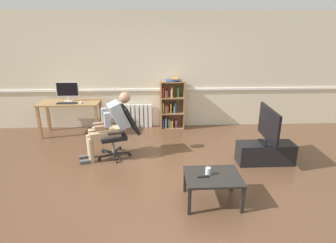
{
  "coord_description": "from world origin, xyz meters",
  "views": [
    {
      "loc": [
        -0.07,
        -3.84,
        2.29
      ],
      "look_at": [
        0.15,
        0.85,
        0.7
      ],
      "focal_mm": 29.19,
      "sensor_mm": 36.0,
      "label": 1
    }
  ],
  "objects": [
    {
      "name": "drinking_glass",
      "position": [
        0.63,
        -0.58,
        0.46
      ],
      "size": [
        0.07,
        0.07,
        0.11
      ],
      "primitive_type": "cylinder",
      "color": "silver",
      "rests_on": "coffee_table"
    },
    {
      "name": "back_wall",
      "position": [
        0.0,
        2.65,
        1.35
      ],
      "size": [
        12.0,
        0.13,
        2.7
      ],
      "color": "beige",
      "rests_on": "ground_plane"
    },
    {
      "name": "computer_desk",
      "position": [
        -1.99,
        2.15,
        0.65
      ],
      "size": [
        1.32,
        0.61,
        0.76
      ],
      "color": "#9E7547",
      "rests_on": "ground_plane"
    },
    {
      "name": "keyboard",
      "position": [
        -2.0,
        2.01,
        0.77
      ],
      "size": [
        0.42,
        0.12,
        0.02
      ],
      "primitive_type": "cube",
      "color": "black",
      "rests_on": "computer_desk"
    },
    {
      "name": "computer_mouse",
      "position": [
        -1.71,
        2.03,
        0.77
      ],
      "size": [
        0.06,
        0.1,
        0.03
      ],
      "primitive_type": "cube",
      "color": "white",
      "rests_on": "computer_desk"
    },
    {
      "name": "tv_stand",
      "position": [
        1.88,
        0.51,
        0.19
      ],
      "size": [
        0.99,
        0.36,
        0.38
      ],
      "color": "black",
      "rests_on": "ground_plane"
    },
    {
      "name": "spare_remote",
      "position": [
        0.55,
        -0.64,
        0.42
      ],
      "size": [
        0.15,
        0.04,
        0.02
      ],
      "primitive_type": "cube",
      "rotation": [
        0.0,
        0.0,
        1.61
      ],
      "color": "black",
      "rests_on": "coffee_table"
    },
    {
      "name": "tv_screen",
      "position": [
        1.88,
        0.51,
        0.72
      ],
      "size": [
        0.22,
        0.92,
        0.64
      ],
      "rotation": [
        0.0,
        0.0,
        1.52
      ],
      "color": "black",
      "rests_on": "tv_stand"
    },
    {
      "name": "bookshelf",
      "position": [
        0.31,
        2.44,
        0.58
      ],
      "size": [
        0.57,
        0.29,
        1.23
      ],
      "color": "olive",
      "rests_on": "ground_plane"
    },
    {
      "name": "office_chair",
      "position": [
        -0.73,
        0.96,
        0.52
      ],
      "size": [
        0.82,
        0.68,
        0.97
      ],
      "rotation": [
        0.0,
        0.0,
        -1.24
      ],
      "color": "black",
      "rests_on": "ground_plane"
    },
    {
      "name": "ground_plane",
      "position": [
        0.0,
        0.0,
        0.0
      ],
      "size": [
        18.0,
        18.0,
        0.0
      ],
      "primitive_type": "plane",
      "color": "brown"
    },
    {
      "name": "coffee_table",
      "position": [
        0.69,
        -0.6,
        0.36
      ],
      "size": [
        0.76,
        0.59,
        0.41
      ],
      "color": "black",
      "rests_on": "ground_plane"
    },
    {
      "name": "person_seated",
      "position": [
        -0.9,
        0.9,
        0.65
      ],
      "size": [
        1.0,
        0.6,
        1.22
      ],
      "rotation": [
        0.0,
        0.0,
        -1.24
      ],
      "color": "tan",
      "rests_on": "ground_plane"
    },
    {
      "name": "imac_monitor",
      "position": [
        -2.03,
        2.23,
        1.01
      ],
      "size": [
        0.5,
        0.14,
        0.43
      ],
      "color": "silver",
      "rests_on": "computer_desk"
    },
    {
      "name": "radiator",
      "position": [
        -0.62,
        2.54,
        0.29
      ],
      "size": [
        0.91,
        0.08,
        0.57
      ],
      "color": "white",
      "rests_on": "ground_plane"
    }
  ]
}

